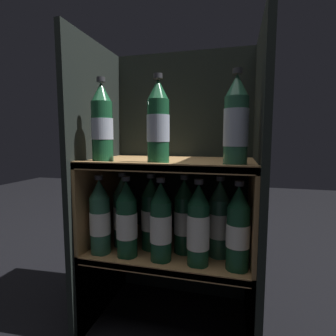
% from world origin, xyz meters
% --- Properties ---
extents(fridge_back_wall, '(0.59, 0.02, 1.00)m').
position_xyz_m(fridge_back_wall, '(0.00, 0.37, 0.50)').
color(fridge_back_wall, black).
rests_on(fridge_back_wall, ground_plane).
extents(fridge_side_left, '(0.02, 0.40, 1.00)m').
position_xyz_m(fridge_side_left, '(-0.28, 0.18, 0.50)').
color(fridge_side_left, black).
rests_on(fridge_side_left, ground_plane).
extents(fridge_side_right, '(0.02, 0.40, 1.00)m').
position_xyz_m(fridge_side_right, '(0.28, 0.18, 0.50)').
color(fridge_side_right, black).
rests_on(fridge_side_right, ground_plane).
extents(shelf_lower, '(0.55, 0.36, 0.29)m').
position_xyz_m(shelf_lower, '(0.00, 0.17, 0.22)').
color(shelf_lower, '#9E7547').
rests_on(shelf_lower, ground_plane).
extents(shelf_upper, '(0.55, 0.36, 0.59)m').
position_xyz_m(shelf_upper, '(0.00, 0.17, 0.41)').
color(shelf_upper, '#9E7547').
rests_on(shelf_upper, ground_plane).
extents(bottle_upper_front_0, '(0.07, 0.07, 0.26)m').
position_xyz_m(bottle_upper_front_0, '(-0.20, 0.06, 0.71)').
color(bottle_upper_front_0, '#194C2D').
rests_on(bottle_upper_front_0, shelf_upper).
extents(bottle_upper_front_1, '(0.07, 0.07, 0.26)m').
position_xyz_m(bottle_upper_front_1, '(-0.01, 0.06, 0.70)').
color(bottle_upper_front_1, '#194C2D').
rests_on(bottle_upper_front_1, shelf_upper).
extents(bottle_upper_front_2, '(0.07, 0.07, 0.26)m').
position_xyz_m(bottle_upper_front_2, '(0.21, 0.06, 0.70)').
color(bottle_upper_front_2, '#285B42').
rests_on(bottle_upper_front_2, shelf_upper).
extents(bottle_lower_front_0, '(0.07, 0.07, 0.26)m').
position_xyz_m(bottle_lower_front_0, '(-0.21, 0.06, 0.40)').
color(bottle_lower_front_0, '#285B42').
rests_on(bottle_lower_front_0, shelf_lower).
extents(bottle_lower_front_1, '(0.07, 0.07, 0.26)m').
position_xyz_m(bottle_lower_front_1, '(-0.12, 0.06, 0.40)').
color(bottle_lower_front_1, '#144228').
rests_on(bottle_lower_front_1, shelf_lower).
extents(bottle_lower_front_2, '(0.07, 0.07, 0.26)m').
position_xyz_m(bottle_lower_front_2, '(-0.01, 0.06, 0.40)').
color(bottle_lower_front_2, '#144228').
rests_on(bottle_lower_front_2, shelf_lower).
extents(bottle_lower_front_3, '(0.07, 0.07, 0.26)m').
position_xyz_m(bottle_lower_front_3, '(0.11, 0.06, 0.40)').
color(bottle_lower_front_3, '#144228').
rests_on(bottle_lower_front_3, shelf_lower).
extents(bottle_lower_front_4, '(0.07, 0.07, 0.26)m').
position_xyz_m(bottle_lower_front_4, '(0.22, 0.06, 0.40)').
color(bottle_lower_front_4, '#144228').
rests_on(bottle_lower_front_4, shelf_lower).
extents(bottle_lower_back_0, '(0.07, 0.07, 0.26)m').
position_xyz_m(bottle_lower_back_0, '(-0.17, 0.14, 0.40)').
color(bottle_lower_back_0, '#285B42').
rests_on(bottle_lower_back_0, shelf_lower).
extents(bottle_lower_back_1, '(0.07, 0.07, 0.26)m').
position_xyz_m(bottle_lower_back_1, '(-0.06, 0.14, 0.40)').
color(bottle_lower_back_1, '#144228').
rests_on(bottle_lower_back_1, shelf_lower).
extents(bottle_lower_back_2, '(0.07, 0.07, 0.26)m').
position_xyz_m(bottle_lower_back_2, '(0.05, 0.14, 0.40)').
color(bottle_lower_back_2, '#144228').
rests_on(bottle_lower_back_2, shelf_lower).
extents(bottle_lower_back_3, '(0.07, 0.07, 0.26)m').
position_xyz_m(bottle_lower_back_3, '(0.17, 0.14, 0.40)').
color(bottle_lower_back_3, '#285B42').
rests_on(bottle_lower_back_3, shelf_lower).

